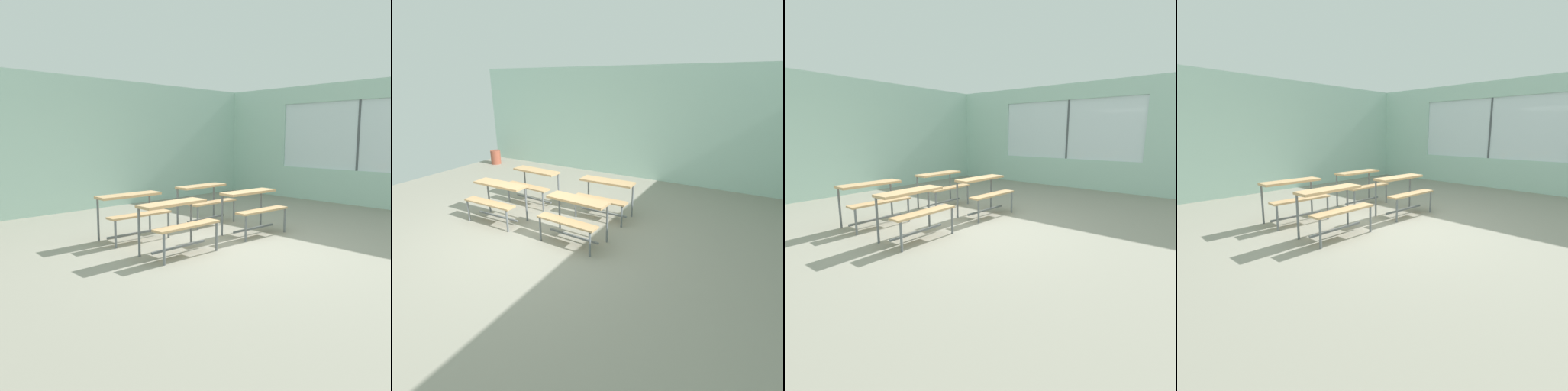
% 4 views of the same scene
% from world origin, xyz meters
% --- Properties ---
extents(ground, '(10.00, 9.00, 0.05)m').
position_xyz_m(ground, '(0.00, 0.00, -0.03)').
color(ground, gray).
extents(wall_back, '(10.00, 0.12, 3.00)m').
position_xyz_m(wall_back, '(0.00, 4.50, 1.50)').
color(wall_back, silver).
rests_on(wall_back, ground).
extents(desk_bench_r0c0, '(1.11, 0.60, 0.74)m').
position_xyz_m(desk_bench_r0c0, '(-0.92, 0.33, 0.56)').
color(desk_bench_r0c0, tan).
rests_on(desk_bench_r0c0, ground).
extents(desk_bench_r0c1, '(1.13, 0.65, 0.74)m').
position_xyz_m(desk_bench_r0c1, '(0.82, 0.35, 0.56)').
color(desk_bench_r0c1, tan).
rests_on(desk_bench_r0c1, ground).
extents(desk_bench_r1c0, '(1.12, 0.64, 0.74)m').
position_xyz_m(desk_bench_r1c0, '(-0.92, 1.45, 0.56)').
color(desk_bench_r1c0, tan).
rests_on(desk_bench_r1c0, ground).
extents(desk_bench_r1c1, '(1.11, 0.61, 0.74)m').
position_xyz_m(desk_bench_r1c1, '(0.82, 1.52, 0.56)').
color(desk_bench_r1c1, tan).
rests_on(desk_bench_r1c1, ground).
extents(trash_bin, '(0.32, 0.32, 0.45)m').
position_xyz_m(trash_bin, '(-4.29, 3.63, 0.23)').
color(trash_bin, '#9E4C38').
rests_on(trash_bin, ground).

